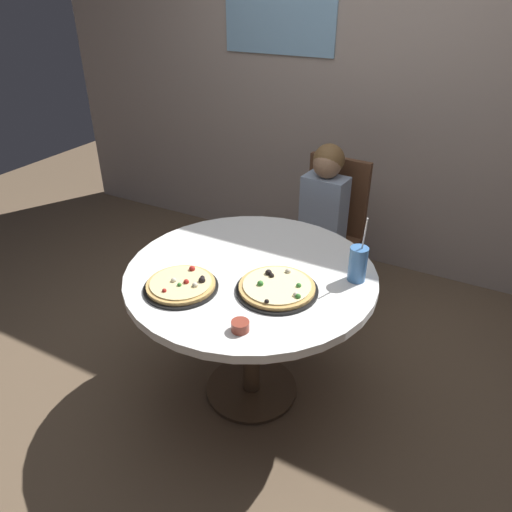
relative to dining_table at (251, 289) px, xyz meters
name	(u,v)px	position (x,y,z in m)	size (l,w,h in m)	color
ground_plane	(252,389)	(0.00, 0.00, -0.64)	(8.00, 8.00, 0.00)	brown
wall_with_window	(375,57)	(0.00, 1.69, 0.81)	(5.20, 0.14, 2.90)	#A8998E
dining_table	(251,289)	(0.00, 0.00, 0.00)	(1.15, 1.15, 0.75)	white
chair_wooden	(329,225)	(0.01, 1.03, -0.11)	(0.43, 0.43, 0.95)	brown
diner_child	(316,243)	(-0.01, 0.85, -0.16)	(0.28, 0.42, 1.08)	#3F4766
pizza_veggie	(181,285)	(-0.19, -0.27, 0.12)	(0.32, 0.32, 0.05)	black
pizza_cheese	(277,288)	(0.18, -0.09, 0.12)	(0.35, 0.35, 0.05)	black
soda_cup	(358,264)	(0.45, 0.15, 0.19)	(0.08, 0.08, 0.31)	#3F72B2
sauce_bowl	(240,326)	(0.17, -0.39, 0.13)	(0.07, 0.07, 0.04)	brown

